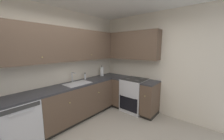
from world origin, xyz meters
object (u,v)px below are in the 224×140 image
at_px(soap_bottle, 85,77).
at_px(paper_towel_roll, 102,72).
at_px(dishwasher, 18,123).
at_px(oven_range, 134,95).

bearing_deg(soap_bottle, paper_towel_roll, -1.80).
bearing_deg(dishwasher, paper_towel_roll, 4.02).
distance_m(dishwasher, oven_range, 2.70).
height_order(oven_range, soap_bottle, soap_bottle).
distance_m(oven_range, soap_bottle, 1.48).
xyz_separation_m(oven_range, paper_towel_roll, (-0.27, 1.02, 0.58)).
xyz_separation_m(dishwasher, paper_towel_roll, (2.29, 0.16, 0.61)).
distance_m(oven_range, paper_towel_roll, 1.21).
height_order(dishwasher, oven_range, oven_range).
bearing_deg(dishwasher, soap_bottle, 6.25).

